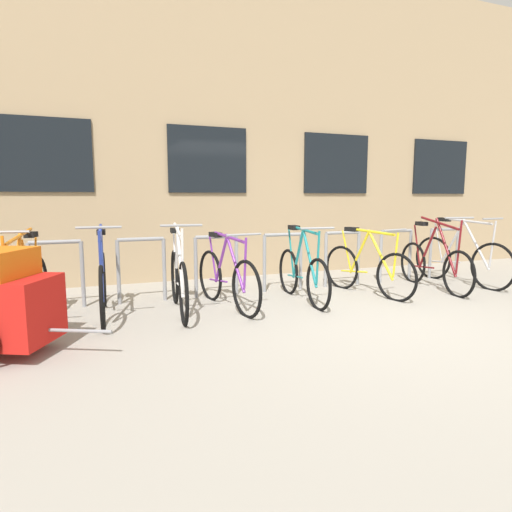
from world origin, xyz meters
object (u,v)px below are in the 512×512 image
object	(u,v)px
bicycle_purple	(227,278)
bicycle_blue	(103,283)
bicycle_orange	(25,290)
bicycle_white	(179,280)
bicycle_teal	(302,273)
bicycle_maroon	(434,264)
bicycle_yellow	(367,268)
bicycle_silver	(461,259)

from	to	relation	value
bicycle_purple	bicycle_blue	size ratio (longest dim) A/B	0.93
bicycle_orange	bicycle_white	bearing A→B (deg)	-0.06
bicycle_teal	bicycle_orange	distance (m)	3.25
bicycle_blue	bicycle_orange	size ratio (longest dim) A/B	1.03
bicycle_orange	bicycle_maroon	size ratio (longest dim) A/B	1.01
bicycle_orange	bicycle_yellow	bearing A→B (deg)	0.38
bicycle_white	bicycle_silver	xyz separation A→B (m)	(4.47, 0.12, 0.01)
bicycle_purple	bicycle_orange	bearing A→B (deg)	-179.90
bicycle_teal	bicycle_purple	bearing A→B (deg)	179.48
bicycle_teal	bicycle_blue	size ratio (longest dim) A/B	0.90
bicycle_teal	bicycle_silver	world-z (taller)	bicycle_silver
bicycle_yellow	bicycle_orange	xyz separation A→B (m)	(-4.28, -0.03, 0.02)
bicycle_purple	bicycle_blue	xyz separation A→B (m)	(-1.44, 0.12, 0.02)
bicycle_white	bicycle_blue	distance (m)	0.85
bicycle_silver	bicycle_blue	size ratio (longest dim) A/B	1.00
bicycle_blue	bicycle_orange	bearing A→B (deg)	-171.04
bicycle_blue	bicycle_teal	bearing A→B (deg)	-2.96
bicycle_white	bicycle_yellow	size ratio (longest dim) A/B	1.07
bicycle_white	bicycle_maroon	size ratio (longest dim) A/B	1.00
bicycle_white	bicycle_blue	world-z (taller)	bicycle_white
bicycle_maroon	bicycle_blue	bearing A→B (deg)	178.12
bicycle_white	bicycle_purple	world-z (taller)	bicycle_white
bicycle_orange	bicycle_teal	bearing A→B (deg)	-0.10
bicycle_teal	bicycle_yellow	distance (m)	1.04
bicycle_white	bicycle_maroon	distance (m)	3.80
bicycle_white	bicycle_orange	xyz separation A→B (m)	(-1.62, 0.00, -0.00)
bicycle_silver	bicycle_maroon	size ratio (longest dim) A/B	1.04
bicycle_teal	bicycle_purple	world-z (taller)	bicycle_teal
bicycle_teal	bicycle_silver	xyz separation A→B (m)	(2.85, 0.13, 0.03)
bicycle_white	bicycle_silver	size ratio (longest dim) A/B	0.96
bicycle_yellow	bicycle_purple	bearing A→B (deg)	-179.31
bicycle_white	bicycle_yellow	xyz separation A→B (m)	(2.66, 0.03, -0.02)
bicycle_maroon	bicycle_white	bearing A→B (deg)	179.58
bicycle_purple	bicycle_blue	bearing A→B (deg)	175.29
bicycle_purple	bicycle_orange	world-z (taller)	bicycle_orange
bicycle_silver	bicycle_yellow	xyz separation A→B (m)	(-1.81, -0.09, -0.03)
bicycle_blue	bicycle_silver	bearing A→B (deg)	0.01
bicycle_white	bicycle_blue	size ratio (longest dim) A/B	0.97
bicycle_silver	bicycle_blue	xyz separation A→B (m)	(-5.32, -0.00, -0.01)
bicycle_orange	bicycle_purple	bearing A→B (deg)	0.10
bicycle_orange	bicycle_maroon	xyz separation A→B (m)	(5.42, -0.03, -0.01)
bicycle_blue	bicycle_maroon	bearing A→B (deg)	-1.88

